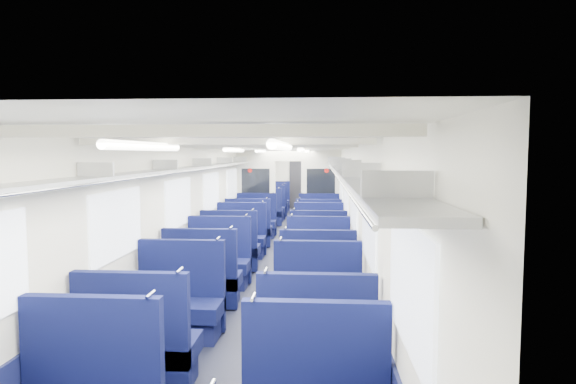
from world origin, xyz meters
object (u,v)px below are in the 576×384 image
at_px(bulkhead, 288,190).
at_px(seat_15, 319,240).
at_px(seat_7, 317,309).
at_px(seat_8, 203,281).
at_px(seat_6, 179,307).
at_px(seat_18, 256,223).
at_px(seat_9, 318,283).
at_px(seat_17, 319,232).
at_px(seat_12, 230,251).
at_px(seat_21, 319,214).
at_px(seat_13, 318,251).
at_px(seat_19, 319,224).
at_px(seat_11, 318,265).
at_px(seat_24, 272,206).
at_px(seat_20, 265,214).
at_px(end_door, 299,183).
at_px(seat_4, 138,351).
at_px(seat_5, 316,354).
at_px(seat_26, 275,202).
at_px(seat_10, 218,264).
at_px(seat_25, 319,206).
at_px(seat_14, 241,240).
at_px(seat_27, 319,203).
at_px(seat_22, 269,209).
at_px(seat_23, 319,210).
at_px(seat_16, 249,231).

distance_m(bulkhead, seat_15, 2.95).
distance_m(seat_7, seat_8, 2.00).
relative_size(seat_6, seat_18, 1.00).
xyz_separation_m(seat_9, seat_17, (0.00, 4.47, 0.00)).
xyz_separation_m(seat_12, seat_21, (1.66, 5.66, 0.00)).
distance_m(seat_7, seat_12, 3.67).
relative_size(seat_13, seat_19, 1.00).
bearing_deg(seat_11, seat_15, 90.00).
bearing_deg(seat_24, seat_20, -90.00).
xyz_separation_m(seat_13, seat_21, (0.00, 5.56, 0.00)).
distance_m(seat_8, seat_11, 2.02).
height_order(seat_7, seat_8, same).
bearing_deg(seat_8, seat_18, 90.00).
bearing_deg(end_door, seat_4, -93.16).
distance_m(seat_5, seat_26, 13.76).
bearing_deg(seat_11, seat_12, 148.83).
height_order(end_door, seat_10, end_door).
height_order(end_door, seat_25, end_door).
bearing_deg(seat_8, end_door, 86.22).
height_order(seat_14, seat_27, same).
bearing_deg(seat_12, seat_20, 90.00).
bearing_deg(seat_20, seat_8, -90.00).
height_order(seat_19, seat_27, same).
relative_size(seat_18, seat_25, 1.00).
bearing_deg(seat_6, seat_9, 34.93).
relative_size(seat_12, seat_17, 1.00).
relative_size(seat_7, seat_8, 1.00).
distance_m(seat_14, seat_26, 7.91).
distance_m(seat_7, seat_10, 2.73).
xyz_separation_m(seat_9, seat_26, (-1.66, 11.25, 0.00)).
bearing_deg(seat_11, seat_14, 127.13).
distance_m(seat_9, seat_15, 3.42).
bearing_deg(seat_10, seat_22, 90.00).
bearing_deg(seat_24, seat_23, -37.08).
relative_size(seat_7, seat_16, 1.00).
relative_size(seat_9, seat_21, 1.00).
height_order(seat_5, seat_21, same).
bearing_deg(seat_19, seat_17, -90.00).
xyz_separation_m(seat_12, seat_13, (1.66, 0.10, 0.00)).
relative_size(seat_12, seat_24, 1.00).
relative_size(seat_23, seat_24, 1.00).
distance_m(seat_20, seat_22, 1.10).
bearing_deg(seat_4, seat_25, 82.38).
distance_m(seat_8, seat_21, 7.98).
height_order(seat_8, seat_21, same).
height_order(seat_10, seat_27, same).
height_order(seat_17, seat_19, same).
bearing_deg(seat_22, seat_15, -73.19).
relative_size(seat_8, seat_26, 1.00).
bearing_deg(seat_26, seat_12, -90.00).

